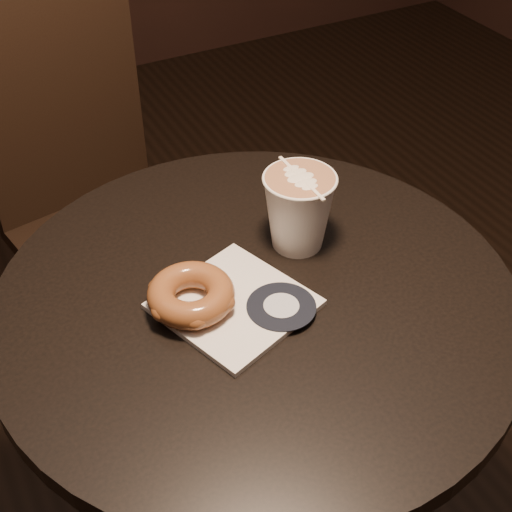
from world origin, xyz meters
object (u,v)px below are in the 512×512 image
cafe_table (256,389)px  doughnut (191,295)px  chair (88,183)px  latte_cup (298,211)px  pastry_bag (234,304)px

cafe_table → doughnut: size_ratio=6.66×
chair → doughnut: size_ratio=8.27×
cafe_table → chair: (-0.05, 0.69, -0.03)m
latte_cup → chair: bearing=103.3°
cafe_table → doughnut: 0.24m
doughnut → latte_cup: bearing=16.0°
cafe_table → pastry_bag: bearing=-165.0°
doughnut → pastry_bag: bearing=-22.4°
pastry_bag → doughnut: 0.06m
pastry_bag → latte_cup: bearing=9.5°
chair → pastry_bag: (0.01, -0.70, 0.23)m
cafe_table → latte_cup: bearing=32.9°
chair → pastry_bag: chair is taller
cafe_table → pastry_bag: (-0.04, -0.01, 0.20)m
doughnut → latte_cup: (0.19, 0.05, 0.03)m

